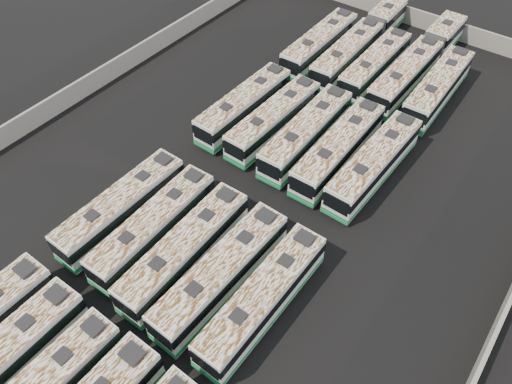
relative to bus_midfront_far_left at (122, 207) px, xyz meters
name	(u,v)px	position (x,y,z in m)	size (l,w,h in m)	color
ground	(241,195)	(6.01, 8.17, -1.77)	(140.00, 140.00, 0.00)	black
perimeter_wall	(241,186)	(6.01, 8.17, -0.67)	(45.20, 73.20, 2.20)	gray
bus_midfront_far_left	(122,207)	(0.00, 0.00, 0.00)	(2.76, 12.34, 3.47)	silver
bus_midfront_left	(154,227)	(3.57, 0.09, -0.01)	(2.89, 12.31, 3.45)	silver
bus_midfront_center	(185,250)	(7.10, -0.18, 0.04)	(2.87, 12.65, 3.55)	silver
bus_midfront_right	(221,274)	(10.69, -0.18, 0.06)	(2.99, 12.81, 3.60)	silver
bus_midfront_far_right	(263,299)	(14.29, -0.01, 0.02)	(2.70, 12.49, 3.52)	silver
bus_midback_far_left	(244,106)	(-0.10, 16.61, 0.01)	(2.87, 12.44, 3.49)	silver
bus_midback_left	(274,119)	(3.53, 16.61, -0.01)	(2.91, 12.33, 3.46)	silver
bus_midback_center	(306,133)	(7.21, 16.70, 0.06)	(2.95, 12.79, 3.59)	silver
bus_midback_right	(338,149)	(10.74, 16.62, 0.07)	(2.85, 12.80, 3.60)	silver
bus_midback_far_right	(374,164)	(14.24, 16.76, 0.07)	(3.02, 12.85, 3.60)	silver
bus_back_far_left	(319,44)	(-0.03, 30.82, 0.06)	(2.81, 12.76, 3.59)	silver
bus_back_left	(361,42)	(3.52, 34.13, 0.03)	(3.16, 19.56, 3.54)	silver
bus_back_center	(375,65)	(7.06, 30.87, 0.00)	(2.68, 12.35, 3.48)	silver
bus_back_right	(418,61)	(10.65, 34.28, 0.07)	(2.84, 19.93, 3.61)	silver
bus_back_far_right	(437,88)	(14.30, 30.85, 0.08)	(2.99, 12.91, 3.63)	silver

